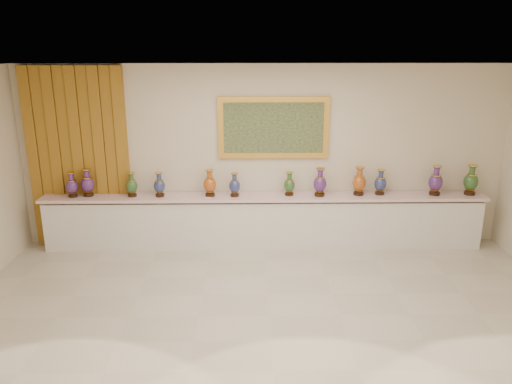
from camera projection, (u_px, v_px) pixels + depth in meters
ground at (269, 316)px, 6.29m from camera, size 8.00×8.00×0.00m
room at (110, 153)px, 8.14m from camera, size 8.00×8.00×8.00m
counter at (264, 222)px, 8.34m from camera, size 7.28×0.48×0.90m
vase_0 at (72, 186)px, 8.06m from camera, size 0.22×0.22×0.41m
vase_1 at (88, 184)px, 8.11m from camera, size 0.26×0.26×0.45m
vase_2 at (132, 186)px, 8.10m from camera, size 0.23×0.23×0.40m
vase_3 at (159, 186)px, 8.10m from camera, size 0.20×0.20×0.40m
vase_4 at (210, 184)px, 8.11m from camera, size 0.22×0.22×0.44m
vase_5 at (235, 186)px, 8.10m from camera, size 0.20×0.20×0.39m
vase_6 at (289, 185)px, 8.16m from camera, size 0.23×0.23×0.39m
vase_7 at (320, 184)px, 8.11m from camera, size 0.24×0.24×0.46m
vase_8 at (359, 182)px, 8.17m from camera, size 0.28×0.28×0.47m
vase_9 at (380, 183)px, 8.20m from camera, size 0.25×0.25×0.42m
vase_10 at (436, 182)px, 8.17m from camera, size 0.30×0.30×0.49m
vase_11 at (471, 181)px, 8.18m from camera, size 0.26×0.26×0.50m
label_card at (208, 198)px, 8.06m from camera, size 0.10×0.06×0.00m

